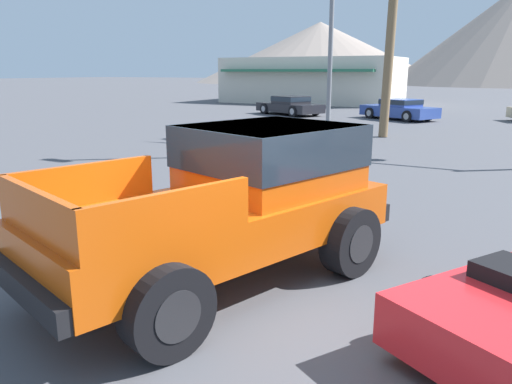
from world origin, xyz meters
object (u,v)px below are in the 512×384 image
orange_pickup_truck (239,194)px  parked_car_blue (399,109)px  parked_car_dark (290,105)px  street_lamp_post (332,1)px

orange_pickup_truck → parked_car_blue: bearing=116.0°
orange_pickup_truck → parked_car_blue: (-3.03, 22.63, -0.51)m
parked_car_dark → street_lamp_post: size_ratio=0.60×
parked_car_dark → street_lamp_post: bearing=-127.0°
orange_pickup_truck → parked_car_dark: (-9.54, 22.57, -0.50)m
street_lamp_post → parked_car_blue: bearing=92.8°
orange_pickup_truck → street_lamp_post: size_ratio=0.67×
parked_car_dark → orange_pickup_truck: bearing=-133.1°
parked_car_blue → street_lamp_post: (0.64, -12.94, 4.05)m
parked_car_dark → street_lamp_post: street_lamp_post is taller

